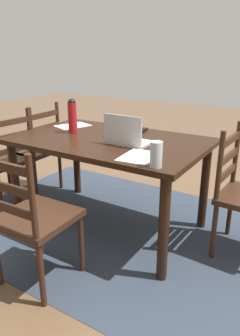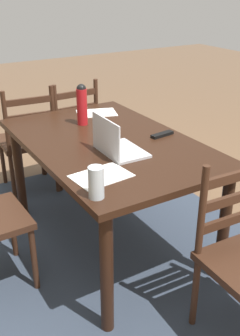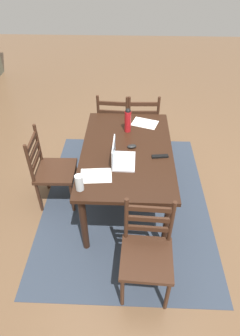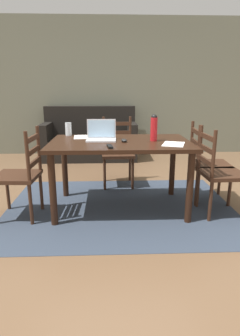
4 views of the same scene
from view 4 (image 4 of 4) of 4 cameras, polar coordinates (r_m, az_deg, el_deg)
ground_plane at (r=3.34m, az=0.05°, el=-7.88°), size 14.00×14.00×0.00m
area_rug at (r=3.34m, az=0.05°, el=-7.83°), size 2.59×1.97×0.01m
wall_back at (r=6.06m, az=-1.15°, el=15.74°), size 8.00×0.12×2.70m
dining_table at (r=3.13m, az=0.05°, el=3.65°), size 1.52×0.96×0.78m
chair_right_far at (r=3.57m, az=17.01°, el=0.82°), size 0.47×0.47×0.95m
chair_right_near at (r=3.22m, az=19.23°, el=-0.94°), size 0.46×0.46×0.95m
chair_far_head at (r=4.01m, az=-0.46°, el=3.08°), size 0.45×0.45×0.95m
chair_left_near at (r=3.14m, az=-19.36°, el=-1.38°), size 0.46×0.46×0.95m
couch at (r=5.68m, az=-6.04°, el=5.59°), size 1.80×0.80×1.00m
laptop at (r=3.17m, az=-3.77°, el=6.62°), size 0.33×0.23×0.23m
water_bottle at (r=3.13m, az=6.79°, el=8.11°), size 0.07×0.07×0.29m
drinking_glass at (r=3.54m, az=-10.29°, el=7.67°), size 0.08×0.08×0.16m
computer_mouse at (r=3.06m, az=0.82°, el=5.55°), size 0.08×0.11×0.03m
tv_remote at (r=2.78m, az=-2.05°, el=4.35°), size 0.07×0.17×0.02m
paper_stack_left at (r=3.41m, az=-7.41°, el=6.18°), size 0.24×0.31×0.00m
paper_stack_right at (r=2.99m, az=10.68°, el=4.73°), size 0.29×0.35×0.00m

